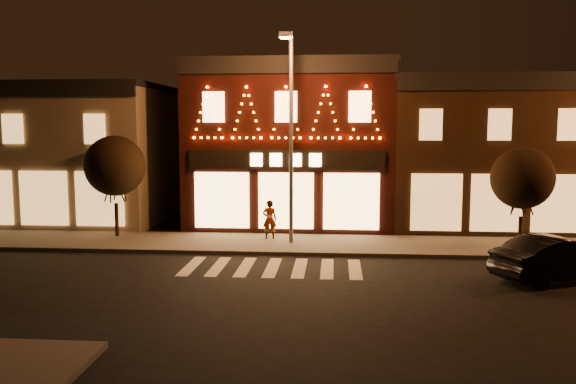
# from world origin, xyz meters

# --- Properties ---
(ground) EXTENTS (120.00, 120.00, 0.00)m
(ground) POSITION_xyz_m (0.00, 0.00, 0.00)
(ground) COLOR black
(ground) RESTS_ON ground
(sidewalk_far) EXTENTS (44.00, 4.00, 0.15)m
(sidewalk_far) POSITION_xyz_m (2.00, 8.00, 0.07)
(sidewalk_far) COLOR #47423D
(sidewalk_far) RESTS_ON ground
(building_left) EXTENTS (12.20, 8.28, 7.30)m
(building_left) POSITION_xyz_m (-13.00, 13.99, 3.66)
(building_left) COLOR #7B6E57
(building_left) RESTS_ON ground
(building_pulp) EXTENTS (10.20, 8.34, 8.30)m
(building_pulp) POSITION_xyz_m (0.00, 13.98, 4.16)
(building_pulp) COLOR black
(building_pulp) RESTS_ON ground
(building_right_a) EXTENTS (9.20, 8.28, 7.50)m
(building_right_a) POSITION_xyz_m (9.50, 13.99, 3.76)
(building_right_a) COLOR #372213
(building_right_a) RESTS_ON ground
(streetlamp_mid) EXTENTS (0.55, 1.98, 8.66)m
(streetlamp_mid) POSITION_xyz_m (0.38, 7.68, 5.23)
(streetlamp_mid) COLOR #59595E
(streetlamp_mid) RESTS_ON sidewalk_far
(tree_left) EXTENTS (2.73, 2.73, 4.57)m
(tree_left) POSITION_xyz_m (-7.66, 8.87, 3.35)
(tree_left) COLOR black
(tree_left) RESTS_ON sidewalk_far
(tree_right) EXTENTS (2.49, 2.49, 4.16)m
(tree_right) POSITION_xyz_m (9.74, 7.24, 3.06)
(tree_right) COLOR black
(tree_right) RESTS_ON sidewalk_far
(dark_sedan) EXTENTS (4.86, 3.34, 1.52)m
(dark_sedan) POSITION_xyz_m (9.75, 3.01, 0.76)
(dark_sedan) COLOR black
(dark_sedan) RESTS_ON ground
(pedestrian) EXTENTS (0.66, 0.45, 1.73)m
(pedestrian) POSITION_xyz_m (-0.63, 8.74, 1.01)
(pedestrian) COLOR gray
(pedestrian) RESTS_ON sidewalk_far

